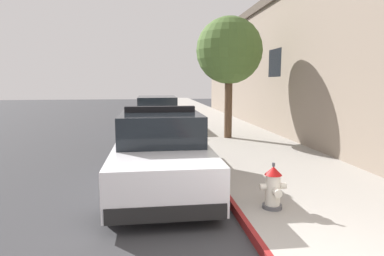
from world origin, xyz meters
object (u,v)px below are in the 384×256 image
(police_cruiser, at_px, (161,150))
(parked_car_silver_ahead, at_px, (157,115))
(street_tree, at_px, (229,51))
(fire_hydrant, at_px, (273,188))

(police_cruiser, xyz_separation_m, parked_car_silver_ahead, (0.10, 7.53, -0.00))
(parked_car_silver_ahead, height_order, street_tree, street_tree)
(police_cruiser, relative_size, fire_hydrant, 6.37)
(police_cruiser, bearing_deg, fire_hydrant, -48.96)
(police_cruiser, relative_size, parked_car_silver_ahead, 1.00)
(police_cruiser, height_order, parked_car_silver_ahead, police_cruiser)
(parked_car_silver_ahead, xyz_separation_m, street_tree, (2.55, -2.74, 2.55))
(parked_car_silver_ahead, bearing_deg, street_tree, -47.02)
(police_cruiser, xyz_separation_m, street_tree, (2.66, 4.79, 2.55))
(parked_car_silver_ahead, relative_size, street_tree, 1.11)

